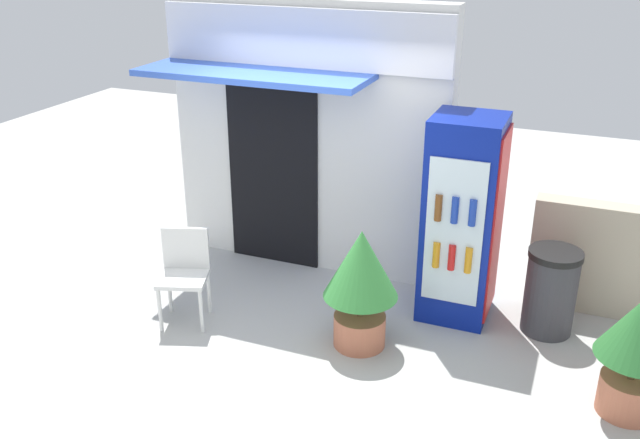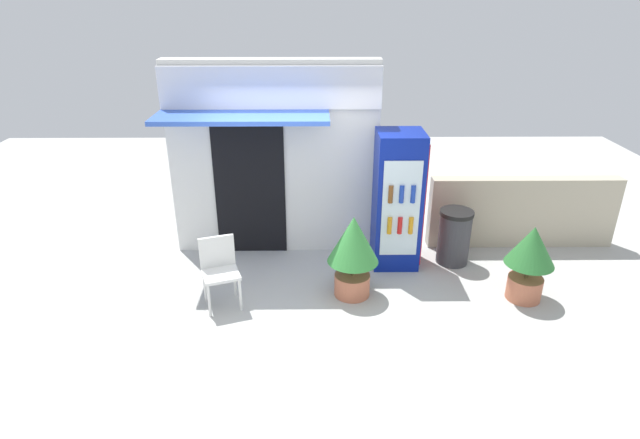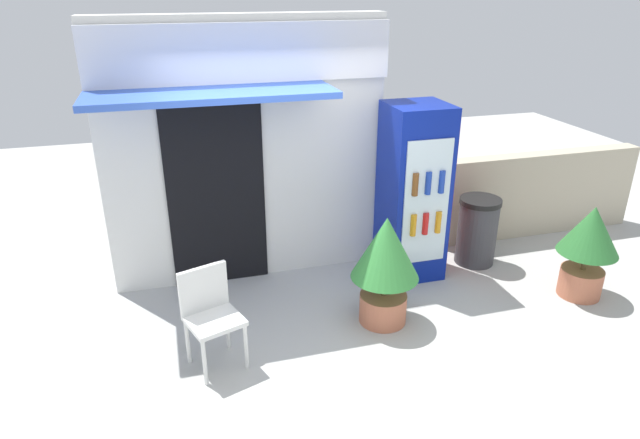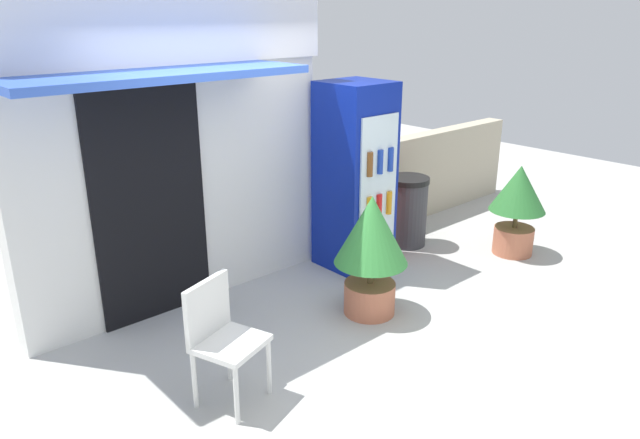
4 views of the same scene
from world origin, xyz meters
name	(u,v)px [view 1 (image 1 of 4)]	position (x,y,z in m)	size (l,w,h in m)	color
ground	(281,339)	(0.00, 0.00, 0.00)	(16.00, 16.00, 0.00)	#B2B2AD
storefront_building	(305,132)	(-0.41, 1.56, 1.49)	(2.99, 1.03, 2.82)	silver
drink_cooler	(462,220)	(1.36, 1.08, 0.97)	(0.65, 0.70, 1.94)	navy
plastic_chair	(185,268)	(-0.99, 0.03, 0.52)	(0.55, 0.53, 0.89)	silver
potted_plant_near_shop	(361,277)	(0.68, 0.20, 0.68)	(0.65, 0.65, 1.11)	#BC6B4C
potted_plant_curbside	(638,343)	(2.89, 0.08, 0.62)	(0.61, 0.61, 1.02)	#BC6B4C
trash_bin	(551,291)	(2.21, 1.07, 0.41)	(0.48, 0.48, 0.81)	#38383D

